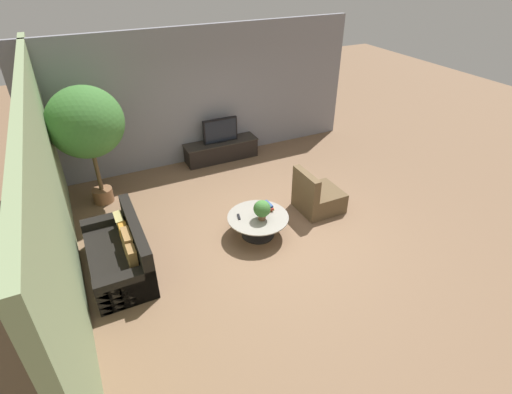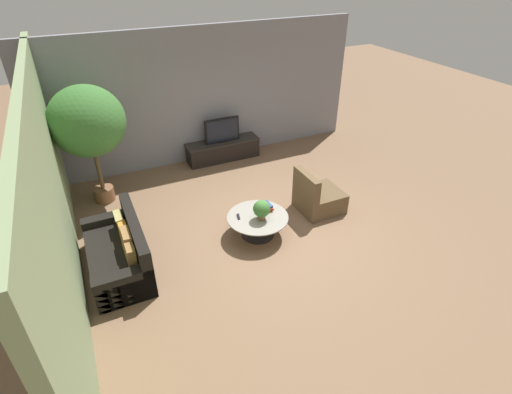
# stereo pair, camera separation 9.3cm
# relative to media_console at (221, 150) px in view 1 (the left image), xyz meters

# --- Properties ---
(ground_plane) EXTENTS (24.00, 24.00, 0.00)m
(ground_plane) POSITION_rel_media_console_xyz_m (-0.26, -2.94, -0.24)
(ground_plane) COLOR brown
(back_wall_stone) EXTENTS (7.40, 0.12, 3.00)m
(back_wall_stone) POSITION_rel_media_console_xyz_m (-0.26, 0.32, 1.26)
(back_wall_stone) COLOR gray
(back_wall_stone) RESTS_ON ground
(side_wall_left) EXTENTS (0.12, 7.40, 3.00)m
(side_wall_left) POSITION_rel_media_console_xyz_m (-3.52, -2.74, 1.26)
(side_wall_left) COLOR gray
(side_wall_left) RESTS_ON ground
(media_console) EXTENTS (1.75, 0.50, 0.46)m
(media_console) POSITION_rel_media_console_xyz_m (0.00, 0.00, 0.00)
(media_console) COLOR black
(media_console) RESTS_ON ground
(television) EXTENTS (0.83, 0.13, 0.57)m
(television) POSITION_rel_media_console_xyz_m (-0.00, -0.00, 0.50)
(television) COLOR black
(television) RESTS_ON media_console
(coffee_table) EXTENTS (1.07, 1.07, 0.39)m
(coffee_table) POSITION_rel_media_console_xyz_m (-0.52, -3.05, 0.03)
(coffee_table) COLOR black
(coffee_table) RESTS_ON ground
(couch_by_wall) EXTENTS (0.84, 1.75, 0.84)m
(couch_by_wall) POSITION_rel_media_console_xyz_m (-2.86, -2.91, 0.05)
(couch_by_wall) COLOR black
(couch_by_wall) RESTS_ON ground
(armchair_wicker) EXTENTS (0.80, 0.76, 0.86)m
(armchair_wicker) POSITION_rel_media_console_xyz_m (0.85, -2.83, 0.03)
(armchair_wicker) COLOR brown
(armchair_wicker) RESTS_ON ground
(potted_palm_tall) EXTENTS (1.36, 1.36, 2.34)m
(potted_palm_tall) POSITION_rel_media_console_xyz_m (-2.83, -0.70, 1.42)
(potted_palm_tall) COLOR brown
(potted_palm_tall) RESTS_ON ground
(potted_plant_tabletop) EXTENTS (0.30, 0.30, 0.36)m
(potted_plant_tabletop) POSITION_rel_media_console_xyz_m (-0.50, -3.14, 0.35)
(potted_plant_tabletop) COLOR brown
(potted_plant_tabletop) RESTS_ON coffee_table
(book_stack) EXTENTS (0.21, 0.28, 0.11)m
(book_stack) POSITION_rel_media_console_xyz_m (-0.28, -2.90, 0.20)
(book_stack) COLOR gold
(book_stack) RESTS_ON coffee_table
(remote_black) EXTENTS (0.08, 0.16, 0.02)m
(remote_black) POSITION_rel_media_console_xyz_m (-0.83, -2.92, 0.16)
(remote_black) COLOR black
(remote_black) RESTS_ON coffee_table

